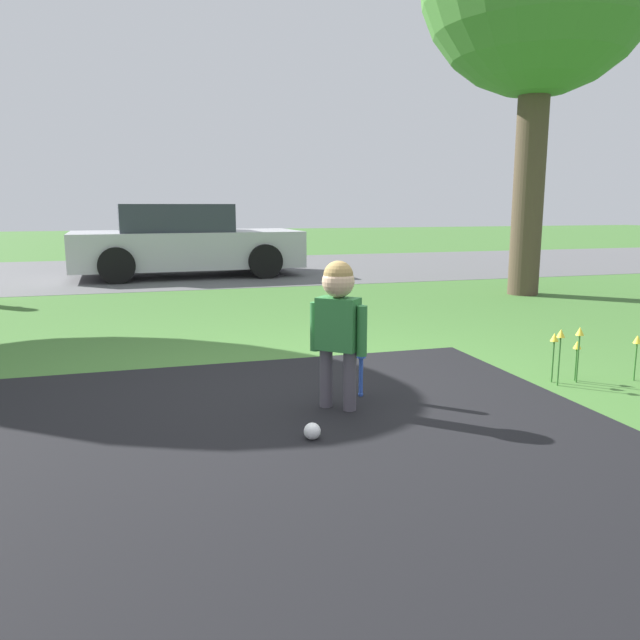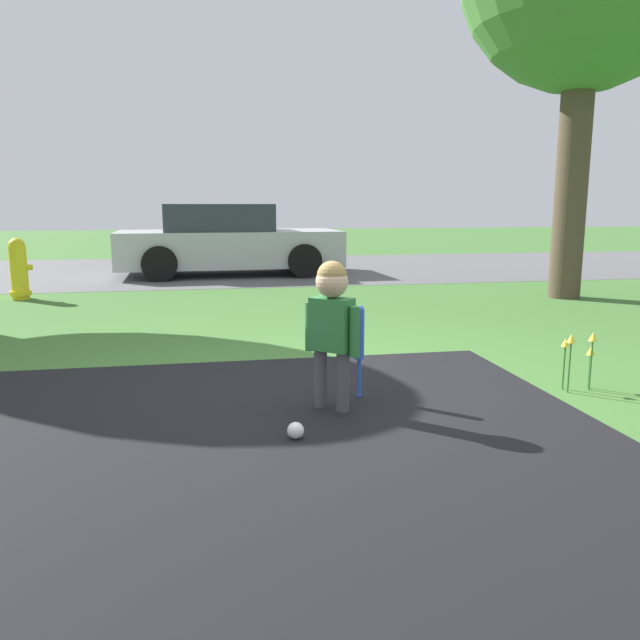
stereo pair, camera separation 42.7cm
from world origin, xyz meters
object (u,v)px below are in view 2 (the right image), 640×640
(sports_ball, at_px, (296,431))
(fire_hydrant, at_px, (19,270))
(parked_car, at_px, (227,242))
(baseball_bat, at_px, (359,338))
(child, at_px, (332,314))

(sports_ball, height_order, fire_hydrant, fire_hydrant)
(fire_hydrant, xyz_separation_m, parked_car, (2.93, 2.66, 0.20))
(baseball_bat, bearing_deg, parked_car, 94.11)
(sports_ball, relative_size, parked_car, 0.02)
(child, distance_m, fire_hydrant, 6.31)
(sports_ball, bearing_deg, fire_hydrant, 116.85)
(fire_hydrant, distance_m, parked_car, 3.96)
(fire_hydrant, bearing_deg, child, -58.81)
(child, bearing_deg, fire_hydrant, 164.10)
(child, distance_m, sports_ball, 0.79)
(child, relative_size, baseball_bat, 1.50)
(sports_ball, xyz_separation_m, parked_car, (-0.04, 8.52, 0.57))
(baseball_bat, xyz_separation_m, parked_car, (-0.57, 7.86, 0.20))
(child, xyz_separation_m, parked_car, (-0.34, 8.06, -0.00))
(sports_ball, distance_m, fire_hydrant, 6.58)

